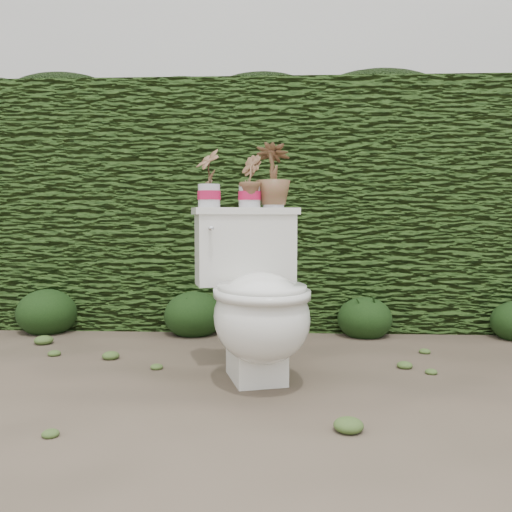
{
  "coord_description": "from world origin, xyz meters",
  "views": [
    {
      "loc": [
        0.06,
        -2.29,
        0.73
      ],
      "look_at": [
        -0.06,
        0.23,
        0.55
      ],
      "focal_mm": 38.0,
      "sensor_mm": 36.0,
      "label": 1
    }
  ],
  "objects_px": {
    "potted_plant_center": "(250,182)",
    "potted_plant_right": "(273,177)",
    "toilet": "(257,302)",
    "potted_plant_left": "(209,180)"
  },
  "relations": [
    {
      "from": "potted_plant_center",
      "to": "potted_plant_right",
      "type": "bearing_deg",
      "value": -88.56
    },
    {
      "from": "toilet",
      "to": "potted_plant_center",
      "type": "distance_m",
      "value": 0.59
    },
    {
      "from": "potted_plant_right",
      "to": "toilet",
      "type": "bearing_deg",
      "value": 79.93
    },
    {
      "from": "potted_plant_center",
      "to": "potted_plant_right",
      "type": "relative_size",
      "value": 0.82
    },
    {
      "from": "toilet",
      "to": "potted_plant_center",
      "type": "bearing_deg",
      "value": 84.94
    },
    {
      "from": "potted_plant_center",
      "to": "toilet",
      "type": "bearing_deg",
      "value": 176.39
    },
    {
      "from": "toilet",
      "to": "potted_plant_left",
      "type": "height_order",
      "value": "potted_plant_left"
    },
    {
      "from": "toilet",
      "to": "potted_plant_right",
      "type": "distance_m",
      "value": 0.63
    },
    {
      "from": "potted_plant_left",
      "to": "toilet",
      "type": "bearing_deg",
      "value": 14.0
    },
    {
      "from": "toilet",
      "to": "potted_plant_right",
      "type": "height_order",
      "value": "potted_plant_right"
    }
  ]
}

